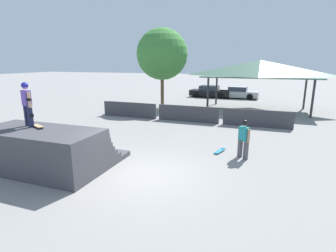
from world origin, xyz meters
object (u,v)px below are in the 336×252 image
object	(u,v)px
bystander_walking	(244,136)
parked_car_black	(210,92)
parked_car_silver	(238,93)
skateboard_on_ground	(220,151)
skater_on_deck	(27,101)
tree_beside_pavilion	(162,54)
skateboard_on_deck	(38,126)

from	to	relation	value
bystander_walking	parked_car_black	distance (m)	19.31
parked_car_black	parked_car_silver	world-z (taller)	same
bystander_walking	skateboard_on_ground	world-z (taller)	bystander_walking
bystander_walking	parked_car_black	world-z (taller)	bystander_walking
skateboard_on_ground	parked_car_black	distance (m)	18.66
skater_on_deck	tree_beside_pavilion	bearing A→B (deg)	114.43
skater_on_deck	tree_beside_pavilion	size ratio (longest dim) A/B	0.25
parked_car_black	skateboard_on_ground	bearing A→B (deg)	-75.08
skater_on_deck	skateboard_on_deck	world-z (taller)	skater_on_deck
bystander_walking	parked_car_silver	world-z (taller)	bystander_walking
skateboard_on_ground	bystander_walking	bearing A→B (deg)	-96.91
skateboard_on_deck	parked_car_black	size ratio (longest dim) A/B	0.17
skateboard_on_ground	skater_on_deck	bearing A→B (deg)	138.25
skateboard_on_deck	tree_beside_pavilion	bearing A→B (deg)	116.98
tree_beside_pavilion	parked_car_black	distance (m)	9.37
parked_car_black	parked_car_silver	size ratio (longest dim) A/B	1.07
skater_on_deck	bystander_walking	bearing A→B (deg)	48.82
skater_on_deck	skateboard_on_deck	distance (m)	0.98
parked_car_black	skater_on_deck	bearing A→B (deg)	-93.73
skateboard_on_ground	skateboard_on_deck	bearing A→B (deg)	140.32
skateboard_on_ground	parked_car_silver	distance (m)	18.27
bystander_walking	skateboard_on_ground	bearing A→B (deg)	19.56
bystander_walking	parked_car_silver	size ratio (longest dim) A/B	0.38
parked_car_black	parked_car_silver	bearing A→B (deg)	2.98
skateboard_on_ground	tree_beside_pavilion	bearing A→B (deg)	50.19
skater_on_deck	parked_car_silver	bearing A→B (deg)	99.80
tree_beside_pavilion	parked_car_silver	size ratio (longest dim) A/B	1.58
skateboard_on_deck	parked_car_silver	xyz separation A→B (m)	(5.01, 22.18, -0.97)
skateboard_on_deck	tree_beside_pavilion	distance (m)	14.31
skateboard_on_ground	parked_car_silver	size ratio (longest dim) A/B	0.20
skater_on_deck	bystander_walking	xyz separation A→B (m)	(7.39, 3.48, -1.51)
skateboard_on_deck	bystander_walking	bearing A→B (deg)	51.18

